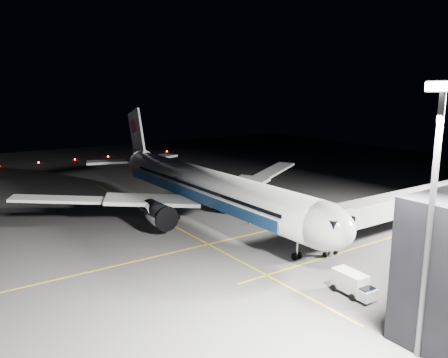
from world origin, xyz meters
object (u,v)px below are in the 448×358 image
safety_cone_c (288,213)px  safety_cone_b (249,222)px  jet_bridge (400,204)px  floodlight_mast_south (432,200)px  baggage_tug (235,189)px  safety_cone_a (216,207)px  airliner (202,186)px  service_truck (353,284)px

safety_cone_c → safety_cone_b: bearing=-86.9°
jet_bridge → floodlight_mast_south: size_ratio=1.66×
baggage_tug → safety_cone_a: bearing=-47.0°
floodlight_mast_south → baggage_tug: 56.94m
airliner → floodlight_mast_south: bearing=-8.3°
floodlight_mast_south → baggage_tug: floodlight_mast_south is taller
jet_bridge → floodlight_mast_south: 31.05m
jet_bridge → safety_cone_c: jet_bridge is taller
jet_bridge → safety_cone_b: bearing=-138.7°
airliner → safety_cone_b: size_ratio=105.55×
airliner → floodlight_mast_south: floodlight_mast_south is taller
jet_bridge → service_truck: bearing=-67.0°
airliner → service_truck: bearing=-3.7°
service_truck → safety_cone_b: (-24.52, 6.02, -0.95)m
jet_bridge → safety_cone_a: size_ratio=65.45×
safety_cone_b → safety_cone_c: (-0.46, 8.36, -0.01)m
baggage_tug → safety_cone_b: 20.65m
service_truck → safety_cone_c: 28.84m
floodlight_mast_south → safety_cone_c: bearing=151.9°
airliner → service_truck: size_ratio=13.22×
baggage_tug → safety_cone_a: baggage_tug is taller
airliner → baggage_tug: (-10.85, 14.24, -4.43)m
service_truck → airliner: bearing=179.2°
service_truck → safety_cone_a: 35.35m
airliner → jet_bridge: bearing=38.0°
jet_bridge → safety_cone_b: jet_bridge is taller
safety_cone_c → floodlight_mast_south: bearing=-28.1°
airliner → safety_cone_c: airliner is taller
airliner → baggage_tug: 18.44m
airliner → floodlight_mast_south: (41.08, -6.01, 7.21)m
floodlight_mast_south → service_truck: size_ratio=4.45×
jet_bridge → baggage_tug: 34.35m
jet_bridge → safety_cone_a: (-26.19, -13.47, -4.32)m
airliner → safety_cone_a: size_ratio=116.97×
floodlight_mast_south → safety_cone_a: (-44.19, 10.60, -12.11)m
jet_bridge → safety_cone_c: (-16.46, -5.70, -4.30)m
airliner → baggage_tug: airliner is taller
airliner → safety_cone_a: (-3.12, 4.59, -4.90)m
safety_cone_a → safety_cone_c: size_ratio=0.92×
jet_bridge → floodlight_mast_south: bearing=-53.2°
jet_bridge → safety_cone_b: (-16.00, -14.06, -4.29)m
jet_bridge → service_truck: size_ratio=7.40×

